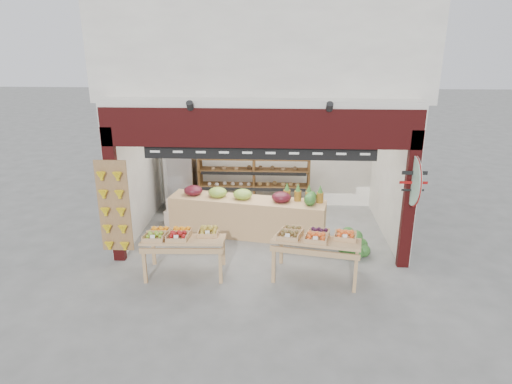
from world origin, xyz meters
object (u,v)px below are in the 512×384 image
object	(u,v)px
refrigerator	(183,176)
display_table_left	(179,237)
mid_counter	(247,215)
watermelon_pile	(353,245)
back_shelving	(254,171)
display_table_right	(314,238)
cardboard_stack	(186,215)

from	to	relation	value
refrigerator	display_table_left	size ratio (longest dim) A/B	1.22
refrigerator	display_table_left	distance (m)	3.22
mid_counter	watermelon_pile	bearing A→B (deg)	-19.88
display_table_left	watermelon_pile	xyz separation A→B (m)	(3.32, 0.96, -0.54)
back_shelving	display_table_right	bearing A→B (deg)	-68.20
display_table_left	display_table_right	bearing A→B (deg)	0.19
display_table_left	back_shelving	bearing A→B (deg)	69.16
mid_counter	watermelon_pile	distance (m)	2.37
back_shelving	display_table_left	xyz separation A→B (m)	(-1.19, -3.13, -0.34)
cardboard_stack	display_table_left	bearing A→B (deg)	-81.18
refrigerator	mid_counter	bearing A→B (deg)	-34.56
watermelon_pile	cardboard_stack	bearing A→B (deg)	160.49
back_shelving	display_table_right	world-z (taller)	back_shelving
display_table_right	watermelon_pile	size ratio (longest dim) A/B	2.53
refrigerator	watermelon_pile	distance (m)	4.54
mid_counter	display_table_left	distance (m)	2.09
refrigerator	cardboard_stack	distance (m)	1.15
back_shelving	display_table_left	world-z (taller)	back_shelving
refrigerator	mid_counter	xyz separation A→B (m)	(1.68, -1.40, -0.45)
back_shelving	mid_counter	size ratio (longest dim) A/B	0.78
refrigerator	mid_counter	world-z (taller)	refrigerator
back_shelving	watermelon_pile	xyz separation A→B (m)	(2.13, -2.17, -0.88)
display_table_right	cardboard_stack	bearing A→B (deg)	141.10
display_table_right	back_shelving	bearing A→B (deg)	111.80
refrigerator	display_table_right	size ratio (longest dim) A/B	1.09
refrigerator	display_table_right	xyz separation A→B (m)	(3.02, -3.15, -0.15)
watermelon_pile	back_shelving	bearing A→B (deg)	134.48
cardboard_stack	back_shelving	bearing A→B (deg)	29.41
back_shelving	refrigerator	distance (m)	1.78
cardboard_stack	display_table_right	bearing A→B (deg)	-38.90
mid_counter	display_table_right	world-z (taller)	mid_counter
cardboard_stack	display_table_right	world-z (taller)	display_table_right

